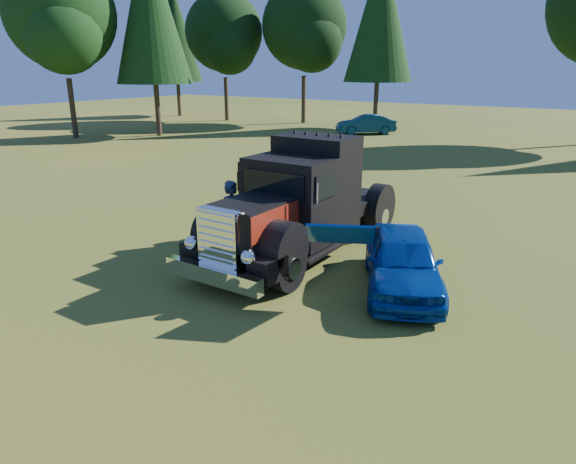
# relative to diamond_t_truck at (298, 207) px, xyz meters

# --- Properties ---
(ground) EXTENTS (120.00, 120.00, 0.00)m
(ground) POSITION_rel_diamond_t_truck_xyz_m (0.60, -2.99, -1.28)
(ground) COLOR #3A5218
(ground) RESTS_ON ground
(treeline) EXTENTS (72.10, 24.04, 13.84)m
(treeline) POSITION_rel_diamond_t_truck_xyz_m (-1.87, 24.28, 6.50)
(treeline) COLOR #2D2116
(treeline) RESTS_ON ground
(diamond_t_truck) EXTENTS (3.38, 7.16, 3.00)m
(diamond_t_truck) POSITION_rel_diamond_t_truck_xyz_m (0.00, 0.00, 0.00)
(diamond_t_truck) COLOR black
(diamond_t_truck) RESTS_ON ground
(hotrod_coupe) EXTENTS (3.14, 4.32, 1.89)m
(hotrod_coupe) POSITION_rel_diamond_t_truck_xyz_m (3.09, -0.62, -0.61)
(hotrod_coupe) COLOR #0828AE
(hotrod_coupe) RESTS_ON ground
(spectator_near) EXTENTS (0.63, 0.81, 1.96)m
(spectator_near) POSITION_rel_diamond_t_truck_xyz_m (-1.39, -0.93, -0.30)
(spectator_near) COLOR #1E2847
(spectator_near) RESTS_ON ground
(spectator_far) EXTENTS (1.23, 1.20, 1.99)m
(spectator_far) POSITION_rel_diamond_t_truck_xyz_m (-1.74, 0.93, -0.28)
(spectator_far) COLOR #21224D
(spectator_far) RESTS_ON ground
(distant_teal_car) EXTENTS (4.17, 3.84, 1.39)m
(distant_teal_car) POSITION_rel_diamond_t_truck_xyz_m (-9.49, 23.95, -0.59)
(distant_teal_car) COLOR #09383A
(distant_teal_car) RESTS_ON ground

